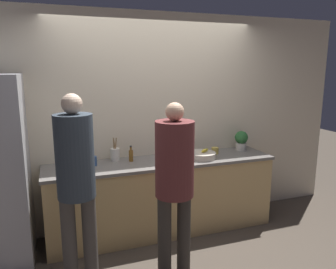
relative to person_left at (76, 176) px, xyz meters
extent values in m
plane|color=#4C4238|center=(1.02, 0.34, -1.03)|extent=(14.00, 14.00, 0.00)
cube|color=beige|center=(1.02, 1.00, 0.27)|extent=(5.20, 0.06, 2.60)
cube|color=tan|center=(1.02, 0.70, -0.61)|extent=(2.66, 0.61, 0.85)
cube|color=slate|center=(1.02, 0.70, -0.16)|extent=(2.69, 0.64, 0.03)
cylinder|color=#4C4742|center=(-0.09, 0.00, -0.61)|extent=(0.13, 0.13, 0.84)
cylinder|color=#4C4742|center=(0.09, 0.00, -0.61)|extent=(0.13, 0.13, 0.84)
cylinder|color=#333D47|center=(0.00, 0.00, 0.17)|extent=(0.33, 0.33, 0.73)
sphere|color=beige|center=(0.00, 0.00, 0.63)|extent=(0.17, 0.17, 0.17)
cylinder|color=#38332D|center=(0.76, -0.15, -0.63)|extent=(0.13, 0.13, 0.80)
cylinder|color=#38332D|center=(0.96, -0.15, -0.63)|extent=(0.13, 0.13, 0.80)
cylinder|color=brown|center=(0.86, -0.15, 0.11)|extent=(0.36, 0.36, 0.70)
sphere|color=#DBAD89|center=(0.86, -0.15, 0.54)|extent=(0.17, 0.17, 0.17)
cylinder|color=beige|center=(1.49, 0.62, -0.11)|extent=(0.35, 0.35, 0.07)
ellipsoid|color=yellow|center=(1.54, 0.62, -0.05)|extent=(0.15, 0.12, 0.04)
cylinder|color=silver|center=(0.50, 0.86, -0.07)|extent=(0.11, 0.11, 0.15)
cylinder|color=#99754C|center=(0.49, 0.86, 0.02)|extent=(0.01, 0.05, 0.21)
cylinder|color=#99754C|center=(0.51, 0.87, 0.02)|extent=(0.03, 0.04, 0.21)
cylinder|color=#99754C|center=(0.50, 0.85, 0.02)|extent=(0.05, 0.01, 0.21)
cylinder|color=brown|center=(0.67, 0.78, -0.08)|extent=(0.05, 0.05, 0.13)
cylinder|color=brown|center=(0.67, 0.78, 0.00)|extent=(0.02, 0.02, 0.04)
cylinder|color=black|center=(0.67, 0.78, 0.03)|extent=(0.03, 0.03, 0.01)
cylinder|color=#335184|center=(0.23, 0.75, -0.09)|extent=(0.08, 0.08, 0.10)
cylinder|color=gold|center=(1.75, 0.76, -0.11)|extent=(0.09, 0.09, 0.08)
cylinder|color=beige|center=(2.16, 0.81, -0.10)|extent=(0.14, 0.14, 0.10)
sphere|color=#2D6B33|center=(2.16, 0.81, 0.02)|extent=(0.17, 0.17, 0.17)
camera|label=1|loc=(-0.15, -2.82, 0.93)|focal=35.00mm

